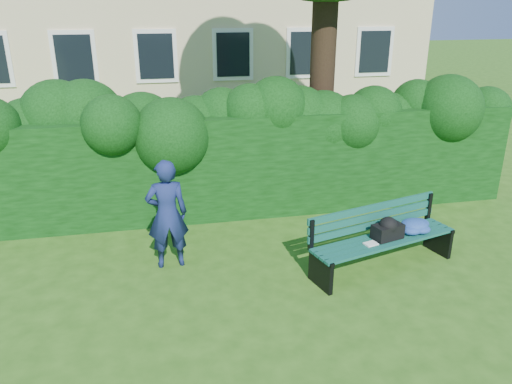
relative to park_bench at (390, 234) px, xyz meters
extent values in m
plane|color=#2C5815|center=(-1.77, 0.26, -0.50)|extent=(80.00, 80.00, 0.00)
cube|color=white|center=(-5.37, 10.24, 1.50)|extent=(1.30, 0.08, 1.60)
cube|color=black|center=(-5.37, 10.20, 1.50)|extent=(1.05, 0.04, 1.35)
cube|color=white|center=(-2.97, 10.24, 1.50)|extent=(1.30, 0.08, 1.60)
cube|color=black|center=(-2.97, 10.20, 1.50)|extent=(1.05, 0.04, 1.35)
cube|color=white|center=(-0.57, 10.24, 1.50)|extent=(1.30, 0.08, 1.60)
cube|color=black|center=(-0.57, 10.20, 1.50)|extent=(1.05, 0.04, 1.35)
cube|color=white|center=(1.83, 10.24, 1.50)|extent=(1.30, 0.08, 1.60)
cube|color=black|center=(1.83, 10.20, 1.50)|extent=(1.05, 0.04, 1.35)
cube|color=white|center=(4.23, 10.24, 1.50)|extent=(1.30, 0.08, 1.60)
cube|color=black|center=(4.23, 10.20, 1.50)|extent=(1.05, 0.04, 1.35)
cube|color=black|center=(-1.77, 2.46, 0.40)|extent=(10.00, 1.00, 1.80)
cylinder|color=black|center=(-0.01, 3.20, 2.22)|extent=(0.47, 0.47, 5.44)
cube|color=#0E483A|center=(-0.07, -0.25, -0.05)|extent=(2.18, 0.70, 0.04)
cube|color=#0E483A|center=(-0.10, -0.14, -0.05)|extent=(2.18, 0.70, 0.04)
cube|color=#0E483A|center=(-0.13, -0.02, -0.05)|extent=(2.18, 0.70, 0.04)
cube|color=#0E483A|center=(-0.16, 0.09, -0.05)|extent=(2.18, 0.70, 0.04)
cube|color=#0E483A|center=(-0.18, 0.17, 0.08)|extent=(2.16, 0.64, 0.10)
cube|color=#0E483A|center=(-0.19, 0.18, 0.21)|extent=(2.16, 0.64, 0.10)
cube|color=#0E483A|center=(-0.19, 0.19, 0.34)|extent=(2.16, 0.64, 0.10)
cube|color=black|center=(-1.14, -0.37, -0.28)|extent=(0.19, 0.50, 0.44)
cube|color=black|center=(-1.21, -0.12, 0.15)|extent=(0.07, 0.07, 0.45)
cube|color=black|center=(-1.13, -0.42, -0.06)|extent=(0.17, 0.42, 0.05)
cube|color=black|center=(0.91, 0.21, -0.28)|extent=(0.19, 0.50, 0.44)
cube|color=black|center=(0.84, 0.46, 0.15)|extent=(0.07, 0.07, 0.45)
cube|color=black|center=(0.93, 0.16, -0.06)|extent=(0.17, 0.42, 0.05)
cube|color=white|center=(-0.38, -0.21, -0.02)|extent=(0.21, 0.17, 0.02)
cube|color=black|center=(-0.08, -0.07, 0.08)|extent=(0.47, 0.34, 0.21)
imported|color=navy|center=(-3.09, 0.64, 0.30)|extent=(0.61, 0.42, 1.60)
camera|label=1|loc=(-3.17, -5.88, 3.10)|focal=35.00mm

